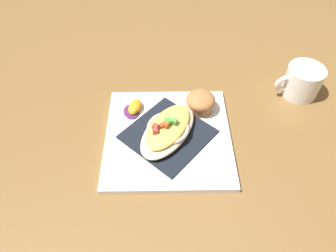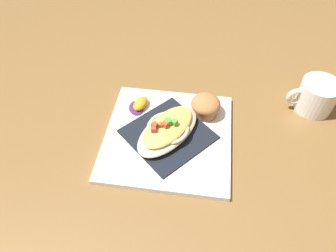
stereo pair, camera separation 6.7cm
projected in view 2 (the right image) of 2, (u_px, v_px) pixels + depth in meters
ground_plane at (168, 138)px, 0.70m from camera, size 2.60×2.60×0.00m
square_plate at (168, 136)px, 0.70m from camera, size 0.29×0.29×0.01m
folded_napkin at (168, 134)px, 0.69m from camera, size 0.23×0.23×0.00m
gratin_dish at (168, 129)px, 0.68m from camera, size 0.17×0.20×0.05m
muffin at (206, 106)px, 0.72m from camera, size 0.07×0.07×0.05m
orange_garnish at (140, 105)px, 0.74m from camera, size 0.06×0.06×0.02m
coffee_mug at (316, 97)px, 0.74m from camera, size 0.12×0.09×0.08m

